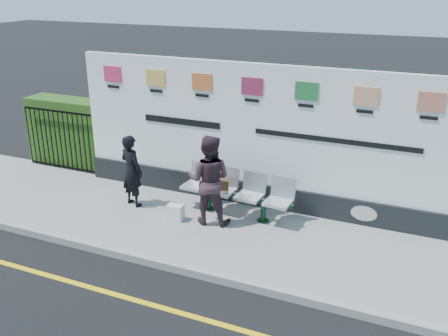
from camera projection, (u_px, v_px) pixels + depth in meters
name	position (u px, v px, depth m)	size (l,w,h in m)	color
ground	(134.00, 300.00, 7.75)	(80.00, 80.00, 0.00)	black
pavement	(203.00, 227.00, 9.87)	(14.00, 3.00, 0.12)	gray
kerb	(166.00, 264.00, 8.58)	(14.00, 0.18, 0.14)	gray
yellow_line	(134.00, 300.00, 7.75)	(14.00, 0.10, 0.01)	yellow
billboard	(252.00, 145.00, 10.35)	(8.00, 0.30, 3.00)	black
hedge	(72.00, 132.00, 12.77)	(2.35, 0.70, 1.70)	#2C5218
railing	(61.00, 140.00, 12.42)	(2.05, 0.06, 1.54)	black
bench	(235.00, 204.00, 10.15)	(2.34, 0.60, 0.50)	#AEB2B7
woman_left	(132.00, 171.00, 10.43)	(0.57, 0.37, 1.55)	black
woman_right	(209.00, 180.00, 9.64)	(0.88, 0.68, 1.80)	#39252D
handbag_brown	(222.00, 185.00, 10.15)	(0.27, 0.12, 0.21)	#31200D
carrier_bag_white	(175.00, 212.00, 9.99)	(0.32, 0.19, 0.32)	silver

